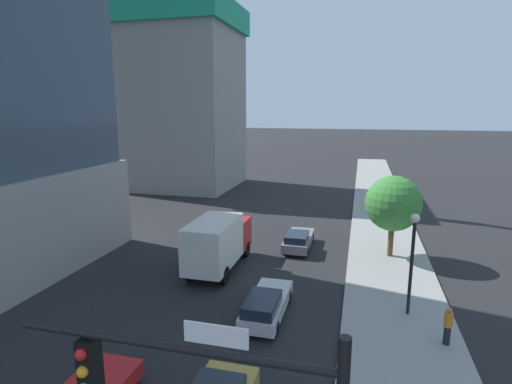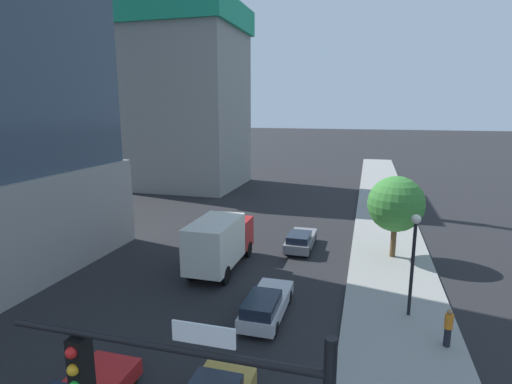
{
  "view_description": "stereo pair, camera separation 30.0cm",
  "coord_description": "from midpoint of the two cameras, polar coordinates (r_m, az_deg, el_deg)",
  "views": [
    {
      "loc": [
        6.18,
        -1.9,
        9.94
      ],
      "look_at": [
        1.61,
        15.7,
        6.16
      ],
      "focal_mm": 28.45,
      "sensor_mm": 36.0,
      "label": 1
    },
    {
      "loc": [
        6.47,
        -1.82,
        9.94
      ],
      "look_at": [
        1.61,
        15.7,
        6.16
      ],
      "focal_mm": 28.45,
      "sensor_mm": 36.0,
      "label": 2
    }
  ],
  "objects": [
    {
      "name": "sidewalk",
      "position": [
        24.07,
        18.4,
        -13.11
      ],
      "size": [
        5.19,
        120.0,
        0.15
      ],
      "primitive_type": "cube",
      "color": "gray",
      "rests_on": "ground"
    },
    {
      "name": "construction_building",
      "position": [
        53.44,
        -11.56,
        14.14
      ],
      "size": [
        25.98,
        15.7,
        29.29
      ],
      "color": "gray",
      "rests_on": "ground"
    },
    {
      "name": "street_lamp",
      "position": [
        20.52,
        20.79,
        -7.38
      ],
      "size": [
        0.44,
        0.44,
        5.0
      ],
      "color": "black",
      "rests_on": "sidewalk"
    },
    {
      "name": "street_tree",
      "position": [
        28.16,
        18.45,
        -1.56
      ],
      "size": [
        3.67,
        3.67,
        5.46
      ],
      "color": "brown",
      "rests_on": "sidewalk"
    },
    {
      "name": "car_silver",
      "position": [
        20.1,
        0.96,
        -15.56
      ],
      "size": [
        1.73,
        4.76,
        1.44
      ],
      "color": "#B7B7BC",
      "rests_on": "ground"
    },
    {
      "name": "car_gray",
      "position": [
        29.38,
        5.68,
        -6.7
      ],
      "size": [
        1.76,
        4.56,
        1.35
      ],
      "color": "slate",
      "rests_on": "ground"
    },
    {
      "name": "box_truck",
      "position": [
        25.38,
        -5.72,
        -6.89
      ],
      "size": [
        2.4,
        6.65,
        3.35
      ],
      "color": "#B21E1E",
      "rests_on": "ground"
    },
    {
      "name": "pedestrian_orange_shirt",
      "position": [
        19.54,
        24.95,
        -16.68
      ],
      "size": [
        0.34,
        0.34,
        1.67
      ],
      "color": "black",
      "rests_on": "sidewalk"
    }
  ]
}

